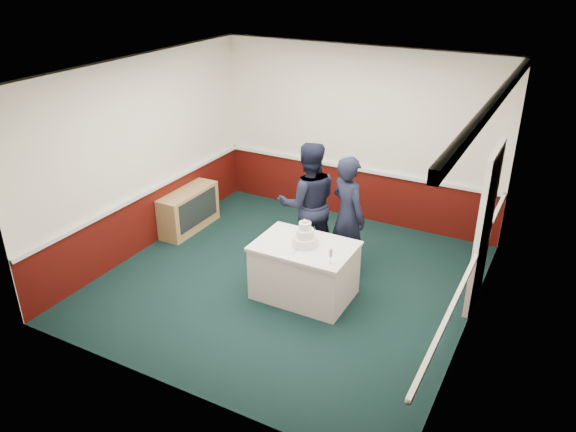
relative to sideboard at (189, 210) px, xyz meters
The scene contains 9 objects.
ground 2.41m from the sideboard, 17.29° to the right, with size 5.00×5.00×0.00m, color black.
room_shell 2.86m from the sideboard, ahead, with size 5.00×5.00×3.00m.
sideboard is the anchor object (origin of this frame).
cake_table 2.80m from the sideboard, 19.11° to the right, with size 1.32×0.92×0.79m.
wedding_cake 2.85m from the sideboard, 19.11° to the right, with size 0.35×0.35×0.36m.
cake_knife 2.88m from the sideboard, 23.12° to the right, with size 0.01×0.22×0.01m, color silver.
champagne_flute 3.41m from the sideboard, 20.82° to the right, with size 0.05×0.05×0.21m.
person_man 2.32m from the sideboard, ahead, with size 0.92×0.72×1.89m, color black.
person_woman 2.93m from the sideboard, ahead, with size 0.65×0.43×1.79m, color black.
Camera 1 is at (3.26, -6.10, 4.34)m, focal length 35.00 mm.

